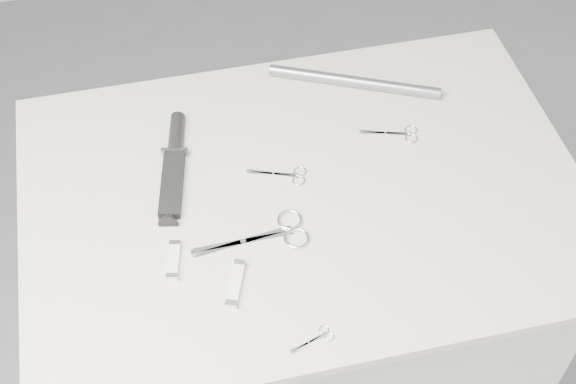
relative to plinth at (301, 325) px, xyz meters
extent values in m
cube|color=silver|center=(0.00, 0.00, 0.00)|extent=(0.90, 0.60, 0.90)
cube|color=beige|center=(0.00, 0.00, 0.46)|extent=(1.00, 0.70, 0.02)
cube|color=silver|center=(-0.13, -0.09, 0.47)|extent=(0.17, 0.04, 0.00)
cylinder|color=silver|center=(-0.13, -0.09, 0.47)|extent=(0.01, 0.01, 0.00)
torus|color=silver|center=(-0.04, -0.06, 0.47)|extent=(0.05, 0.05, 0.01)
torus|color=silver|center=(-0.04, -0.10, 0.47)|extent=(0.05, 0.05, 0.01)
cube|color=silver|center=(-0.05, 0.05, 0.47)|extent=(0.09, 0.05, 0.00)
cylinder|color=silver|center=(-0.05, 0.05, 0.47)|extent=(0.01, 0.01, 0.00)
torus|color=silver|center=(0.00, 0.04, 0.47)|extent=(0.02, 0.02, 0.00)
torus|color=silver|center=(-0.01, 0.02, 0.47)|extent=(0.02, 0.02, 0.00)
cube|color=silver|center=(0.18, 0.10, 0.47)|extent=(0.10, 0.04, 0.00)
cylinder|color=silver|center=(0.18, 0.10, 0.47)|extent=(0.01, 0.01, 0.00)
torus|color=silver|center=(0.23, 0.10, 0.47)|extent=(0.03, 0.03, 0.00)
torus|color=silver|center=(0.23, 0.08, 0.47)|extent=(0.03, 0.03, 0.00)
cube|color=silver|center=(-0.07, -0.30, 0.47)|extent=(0.06, 0.03, 0.00)
cylinder|color=silver|center=(-0.07, -0.30, 0.47)|extent=(0.00, 0.00, 0.00)
torus|color=silver|center=(-0.04, -0.28, 0.47)|extent=(0.02, 0.02, 0.00)
torus|color=silver|center=(-0.03, -0.30, 0.47)|extent=(0.02, 0.02, 0.00)
cube|color=black|center=(-0.23, 0.06, 0.48)|extent=(0.07, 0.16, 0.02)
cube|color=gray|center=(-0.21, 0.14, 0.48)|extent=(0.06, 0.02, 0.02)
cylinder|color=black|center=(-0.20, 0.18, 0.48)|extent=(0.05, 0.10, 0.03)
cube|color=white|center=(-0.16, -0.17, 0.48)|extent=(0.05, 0.09, 0.01)
cube|color=silver|center=(-0.14, -0.13, 0.48)|extent=(0.02, 0.02, 0.01)
cube|color=silver|center=(-0.17, -0.21, 0.48)|extent=(0.02, 0.02, 0.01)
cube|color=white|center=(-0.25, -0.10, 0.47)|extent=(0.03, 0.08, 0.01)
cube|color=silver|center=(-0.24, -0.07, 0.47)|extent=(0.02, 0.01, 0.01)
cube|color=silver|center=(-0.26, -0.14, 0.47)|extent=(0.02, 0.01, 0.01)
cylinder|color=gray|center=(0.16, 0.24, 0.48)|extent=(0.32, 0.16, 0.02)
camera|label=1|loc=(-0.23, -0.89, 1.56)|focal=50.00mm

